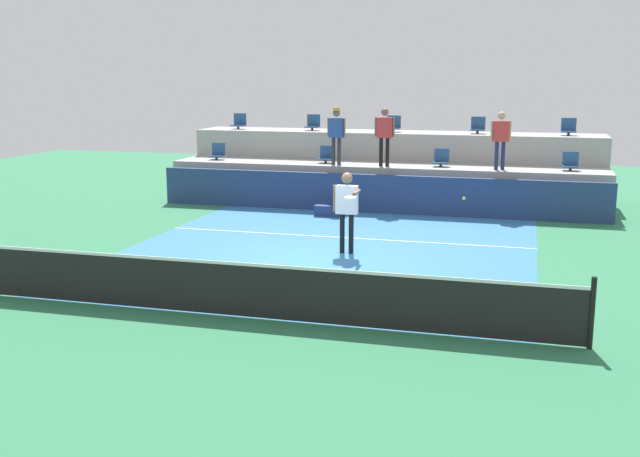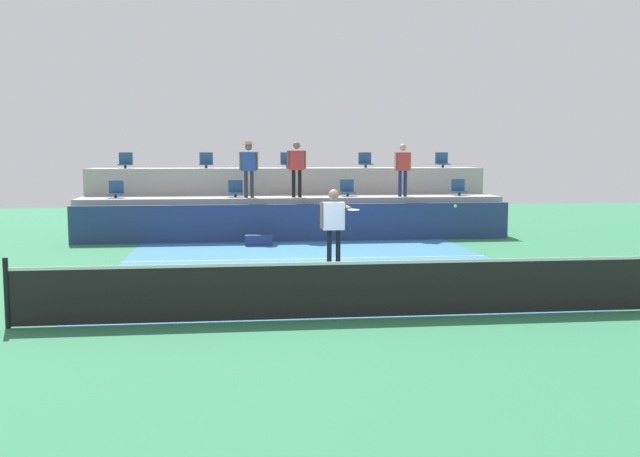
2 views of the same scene
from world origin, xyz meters
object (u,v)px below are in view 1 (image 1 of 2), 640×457
at_px(tennis_player, 347,204).
at_px(stadium_chair_upper_far_right, 569,128).
at_px(spectator_with_hat, 336,130).
at_px(tennis_ball, 464,198).
at_px(stadium_chair_upper_right, 478,127).
at_px(spectator_in_white, 501,135).
at_px(stadium_chair_upper_center, 393,125).
at_px(equipment_bag, 328,211).
at_px(stadium_chair_lower_far_left, 217,153).
at_px(stadium_chair_lower_far_right, 570,163).
at_px(stadium_chair_upper_far_left, 239,123).
at_px(stadium_chair_lower_right, 441,159).
at_px(stadium_chair_upper_left, 313,124).
at_px(spectator_leaning_on_rail, 385,131).
at_px(stadium_chair_lower_left, 326,156).

bearing_deg(tennis_player, stadium_chair_upper_far_right, 59.13).
distance_m(spectator_with_hat, tennis_ball, 8.04).
xyz_separation_m(stadium_chair_upper_right, spectator_in_white, (0.78, -2.18, -0.09)).
height_order(stadium_chair_upper_far_right, tennis_ball, stadium_chair_upper_far_right).
distance_m(stadium_chair_upper_center, equipment_bag, 4.62).
bearing_deg(stadium_chair_lower_far_left, tennis_ball, -40.32).
xyz_separation_m(stadium_chair_lower_far_left, spectator_with_hat, (4.00, -0.38, 0.83)).
bearing_deg(stadium_chair_lower_far_right, equipment_bag, -161.80).
height_order(stadium_chair_upper_right, tennis_ball, stadium_chair_upper_right).
bearing_deg(stadium_chair_upper_far_left, stadium_chair_upper_far_right, 0.00).
bearing_deg(stadium_chair_upper_far_left, stadium_chair_lower_far_right, -9.59).
bearing_deg(stadium_chair_upper_far_right, tennis_ball, -104.62).
distance_m(stadium_chair_lower_far_right, stadium_chair_upper_far_right, 1.99).
relative_size(stadium_chair_lower_far_right, stadium_chair_upper_far_left, 1.00).
height_order(stadium_chair_upper_center, stadium_chair_upper_far_right, same).
relative_size(stadium_chair_upper_right, stadium_chair_upper_far_right, 1.00).
height_order(stadium_chair_lower_right, stadium_chair_upper_left, stadium_chair_upper_left).
bearing_deg(spectator_leaning_on_rail, stadium_chair_upper_far_right, 22.71).
distance_m(stadium_chair_lower_far_left, spectator_leaning_on_rail, 5.53).
height_order(spectator_with_hat, equipment_bag, spectator_with_hat).
xyz_separation_m(stadium_chair_lower_far_left, stadium_chair_upper_far_left, (0.05, 1.80, 0.85)).
relative_size(stadium_chair_lower_left, stadium_chair_upper_right, 1.00).
height_order(stadium_chair_upper_center, spectator_in_white, spectator_in_white).
relative_size(stadium_chair_lower_right, stadium_chair_upper_right, 1.00).
bearing_deg(stadium_chair_upper_center, spectator_in_white, -32.42).
distance_m(tennis_player, spectator_with_hat, 6.37).
height_order(stadium_chair_lower_far_left, stadium_chair_upper_center, stadium_chair_upper_center).
bearing_deg(spectator_leaning_on_rail, stadium_chair_lower_far_left, 175.98).
height_order(tennis_player, tennis_ball, tennis_player).
height_order(stadium_chair_lower_far_right, stadium_chair_upper_center, stadium_chair_upper_center).
xyz_separation_m(stadium_chair_upper_left, spectator_leaning_on_rail, (2.81, -2.18, -0.04)).
xyz_separation_m(spectator_leaning_on_rail, spectator_in_white, (3.31, -0.00, -0.05)).
bearing_deg(stadium_chair_upper_far_left, equipment_bag, -43.25).
height_order(stadium_chair_upper_center, tennis_player, stadium_chair_upper_center).
distance_m(stadium_chair_lower_left, stadium_chair_upper_center, 2.64).
height_order(tennis_player, spectator_with_hat, spectator_with_hat).
bearing_deg(stadium_chair_lower_far_right, stadium_chair_upper_left, 167.40).
height_order(tennis_player, equipment_bag, tennis_player).
distance_m(stadium_chair_lower_right, stadium_chair_upper_far_left, 7.32).
distance_m(stadium_chair_lower_left, stadium_chair_upper_left, 2.20).
bearing_deg(stadium_chair_upper_far_right, stadium_chair_lower_left, -165.74).
distance_m(stadium_chair_lower_right, spectator_with_hat, 3.22).
relative_size(stadium_chair_lower_far_left, spectator_with_hat, 0.31).
relative_size(stadium_chair_upper_center, tennis_ball, 7.65).
bearing_deg(stadium_chair_lower_far_left, stadium_chair_upper_right, 12.70).
height_order(stadium_chair_upper_left, spectator_with_hat, spectator_with_hat).
distance_m(stadium_chair_upper_left, spectator_with_hat, 2.57).
height_order(stadium_chair_lower_right, spectator_in_white, spectator_in_white).
bearing_deg(stadium_chair_lower_far_right, stadium_chair_upper_right, 146.44).
relative_size(spectator_leaning_on_rail, equipment_bag, 2.23).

